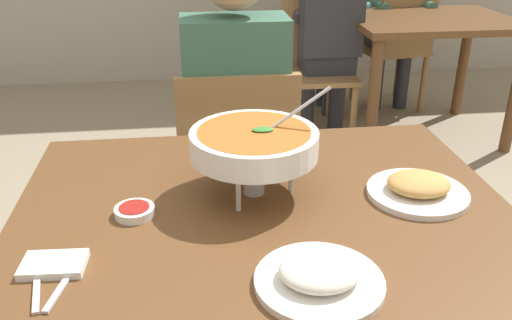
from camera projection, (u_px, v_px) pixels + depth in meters
dining_table_main at (264, 250)px, 1.31m from camera, size 1.14×0.91×0.77m
chair_diner_main at (237, 169)px, 2.03m from camera, size 0.44×0.44×0.90m
diner_main at (235, 106)px, 1.96m from camera, size 0.40×0.45×1.31m
curry_bowl at (254, 144)px, 1.26m from camera, size 0.33×0.30×0.26m
rice_plate at (319, 276)px, 0.99m from camera, size 0.24×0.24×0.06m
appetizer_plate at (418, 188)px, 1.30m from camera, size 0.24×0.24×0.06m
sauce_dish at (135, 211)px, 1.22m from camera, size 0.09×0.09×0.02m
napkin_folded at (54, 265)px, 1.04m from camera, size 0.12×0.09×0.02m
fork_utensil at (37, 284)px, 1.00m from camera, size 0.05×0.17×0.01m
spoon_utensil at (65, 281)px, 1.00m from camera, size 0.05×0.17×0.01m
dining_table_far at (428, 40)px, 3.40m from camera, size 1.00×0.80×0.77m
chair_bg_left at (398, 42)px, 3.89m from camera, size 0.50×0.50×0.90m
chair_bg_middle at (315, 60)px, 3.44m from camera, size 0.45×0.45×0.90m
chair_bg_right at (314, 41)px, 3.91m from camera, size 0.47×0.47×0.90m
patron_bg_left at (393, 5)px, 3.89m from camera, size 0.40×0.45×1.31m
patron_bg_middle at (329, 23)px, 3.30m from camera, size 0.40×0.45×1.31m
patron_bg_right at (319, 8)px, 3.77m from camera, size 0.45×0.40×1.31m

